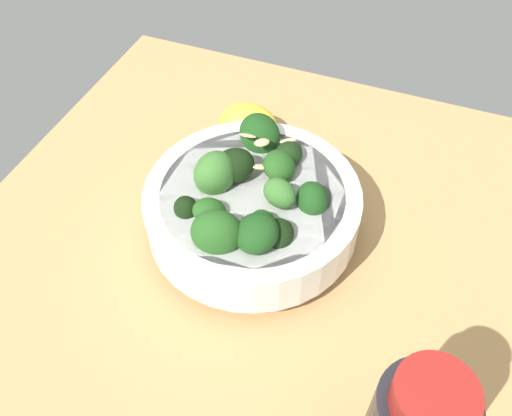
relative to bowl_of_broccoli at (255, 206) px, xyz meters
The scene contains 3 objects.
ground_plane 6.53cm from the bowl_of_broccoli, 110.00° to the right, with size 57.96×57.96×4.48cm, color tan.
bowl_of_broccoli is the anchor object (origin of this frame).
lemon_wedge 15.34cm from the bowl_of_broccoli, 155.82° to the right, with size 6.89×4.99×4.27cm, color yellow.
Camera 1 is at (33.02, 13.23, 44.44)cm, focal length 38.56 mm.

